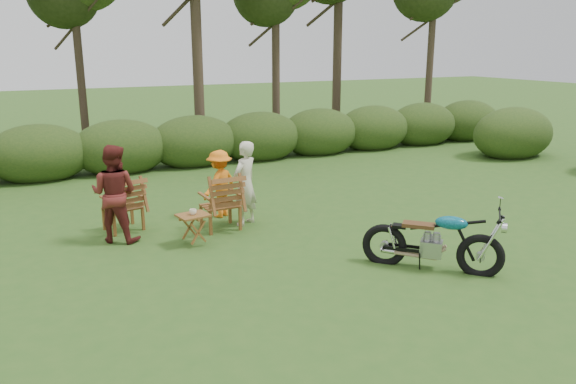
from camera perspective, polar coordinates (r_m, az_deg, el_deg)
name	(u,v)px	position (r m, az deg, el deg)	size (l,w,h in m)	color
ground	(380,282)	(8.21, 9.34, -9.01)	(80.00, 80.00, 0.00)	#2D531B
tree_line	(199,25)	(16.58, -9.04, 16.41)	(22.52, 11.62, 8.14)	#35261D
motorcycle	(430,268)	(8.84, 14.21, -7.52)	(1.97, 0.75, 1.13)	#0E99BB
lawn_chair_right	(221,229)	(10.41, -6.83, -3.72)	(0.73, 0.73, 1.06)	brown
lawn_chair_left	(124,230)	(10.71, -16.29, -3.71)	(0.69, 0.69, 1.00)	brown
side_table	(194,230)	(9.59, -9.56, -3.79)	(0.52, 0.43, 0.53)	brown
cup	(193,212)	(9.49, -9.63, -2.00)	(0.12, 0.12, 0.09)	#F2E7C7
adult_a	(246,224)	(10.64, -4.31, -3.26)	(0.58, 0.38, 1.58)	beige
adult_b	(118,240)	(10.18, -16.88, -4.71)	(0.82, 0.64, 1.68)	maroon
child	(221,216)	(11.17, -6.85, -2.44)	(0.85, 0.49, 1.32)	orange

